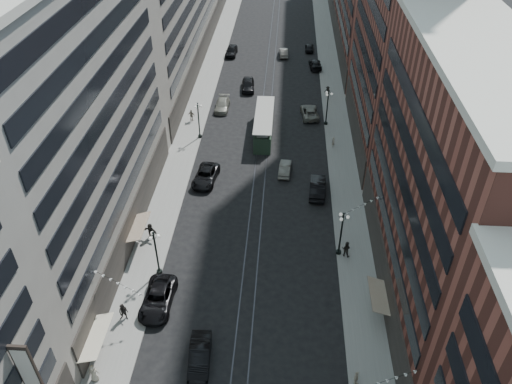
% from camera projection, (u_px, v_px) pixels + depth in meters
% --- Properties ---
extents(ground, '(220.00, 220.00, 0.00)m').
position_uv_depth(ground, '(265.00, 123.00, 75.95)').
color(ground, black).
rests_on(ground, ground).
extents(sidewalk_west, '(4.00, 180.00, 0.15)m').
position_uv_depth(sidewalk_west, '(203.00, 92.00, 84.44)').
color(sidewalk_west, gray).
rests_on(sidewalk_west, ground).
extents(sidewalk_east, '(4.00, 180.00, 0.15)m').
position_uv_depth(sidewalk_east, '(333.00, 95.00, 83.33)').
color(sidewalk_east, gray).
rests_on(sidewalk_east, ground).
extents(rail_west, '(0.12, 180.00, 0.02)m').
position_uv_depth(rail_west, '(264.00, 94.00, 83.96)').
color(rail_west, '#2D2D33').
rests_on(rail_west, ground).
extents(rail_east, '(0.12, 180.00, 0.02)m').
position_uv_depth(rail_east, '(272.00, 94.00, 83.89)').
color(rail_east, '#2D2D33').
rests_on(rail_east, ground).
extents(building_west_mid, '(8.00, 36.00, 28.00)m').
position_uv_depth(building_west_mid, '(72.00, 127.00, 46.86)').
color(building_west_mid, gray).
rests_on(building_west_mid, ground).
extents(building_east_mid, '(8.00, 30.00, 24.00)m').
position_uv_depth(building_east_mid, '(448.00, 189.00, 42.36)').
color(building_east_mid, brown).
rests_on(building_east_mid, ground).
extents(lamppost_sw_far, '(1.03, 1.14, 5.52)m').
position_uv_depth(lamppost_sw_far, '(156.00, 251.00, 49.03)').
color(lamppost_sw_far, black).
rests_on(lamppost_sw_far, sidewalk_west).
extents(lamppost_sw_mid, '(1.03, 1.14, 5.52)m').
position_uv_depth(lamppost_sw_mid, '(199.00, 119.00, 70.57)').
color(lamppost_sw_mid, black).
rests_on(lamppost_sw_mid, sidewalk_west).
extents(lamppost_se_far, '(1.03, 1.14, 5.52)m').
position_uv_depth(lamppost_se_far, '(341.00, 232.00, 51.30)').
color(lamppost_se_far, black).
rests_on(lamppost_se_far, sidewalk_east).
extents(lamppost_se_mid, '(1.03, 1.14, 5.52)m').
position_uv_depth(lamppost_se_mid, '(327.00, 106.00, 73.63)').
color(lamppost_se_mid, black).
rests_on(lamppost_se_mid, sidewalk_east).
extents(streetcar, '(2.58, 11.67, 3.23)m').
position_uv_depth(streetcar, '(264.00, 125.00, 72.45)').
color(streetcar, '#223526').
rests_on(streetcar, ground).
extents(car_2, '(2.88, 6.04, 1.66)m').
position_uv_depth(car_2, '(158.00, 299.00, 47.15)').
color(car_2, black).
rests_on(car_2, ground).
extents(car_5, '(2.05, 5.05, 1.63)m').
position_uv_depth(car_5, '(200.00, 356.00, 42.16)').
color(car_5, black).
rests_on(car_5, ground).
extents(pedestrian_1, '(0.93, 0.60, 1.78)m').
position_uv_depth(pedestrian_1, '(94.00, 373.00, 40.60)').
color(pedestrian_1, '#9C9581').
rests_on(pedestrian_1, sidewalk_west).
extents(pedestrian_2, '(0.94, 0.54, 1.90)m').
position_uv_depth(pedestrian_2, '(124.00, 312.00, 45.54)').
color(pedestrian_2, black).
rests_on(pedestrian_2, sidewalk_west).
extents(pedestrian_4, '(0.76, 1.04, 1.61)m').
position_uv_depth(pedestrian_4, '(356.00, 378.00, 40.32)').
color(pedestrian_4, beige).
rests_on(pedestrian_4, sidewalk_east).
extents(car_7, '(3.29, 6.03, 1.60)m').
position_uv_depth(car_7, '(206.00, 176.00, 63.35)').
color(car_7, black).
rests_on(car_7, ground).
extents(car_8, '(2.16, 5.17, 1.49)m').
position_uv_depth(car_8, '(222.00, 105.00, 79.13)').
color(car_8, gray).
rests_on(car_8, ground).
extents(car_9, '(2.28, 5.19, 1.74)m').
position_uv_depth(car_9, '(231.00, 51.00, 97.18)').
color(car_9, black).
rests_on(car_9, ground).
extents(car_10, '(2.24, 5.51, 1.78)m').
position_uv_depth(car_10, '(317.00, 187.00, 61.28)').
color(car_10, black).
rests_on(car_10, ground).
extents(car_11, '(3.05, 5.64, 1.50)m').
position_uv_depth(car_11, '(310.00, 112.00, 77.23)').
color(car_11, slate).
rests_on(car_11, ground).
extents(car_12, '(2.51, 5.25, 1.48)m').
position_uv_depth(car_12, '(315.00, 64.00, 92.22)').
color(car_12, black).
rests_on(car_12, ground).
extents(car_13, '(2.42, 5.33, 1.78)m').
position_uv_depth(car_13, '(248.00, 85.00, 84.77)').
color(car_13, black).
rests_on(car_13, ground).
extents(car_14, '(1.86, 4.54, 1.46)m').
position_uv_depth(car_14, '(284.00, 52.00, 96.84)').
color(car_14, slate).
rests_on(car_14, ground).
extents(pedestrian_5, '(1.85, 1.05, 1.92)m').
position_uv_depth(pedestrian_5, '(150.00, 231.00, 54.45)').
color(pedestrian_5, black).
rests_on(pedestrian_5, sidewalk_west).
extents(pedestrian_6, '(1.20, 0.79, 1.88)m').
position_uv_depth(pedestrian_6, '(192.00, 115.00, 75.62)').
color(pedestrian_6, gray).
rests_on(pedestrian_6, sidewalk_west).
extents(pedestrian_7, '(1.04, 0.78, 1.89)m').
position_uv_depth(pedestrian_7, '(346.00, 249.00, 52.21)').
color(pedestrian_7, black).
rests_on(pedestrian_7, sidewalk_east).
extents(pedestrian_8, '(0.67, 0.67, 1.56)m').
position_uv_depth(pedestrian_8, '(333.00, 142.00, 69.75)').
color(pedestrian_8, '#A69A89').
rests_on(pedestrian_8, sidewalk_east).
extents(pedestrian_9, '(1.21, 0.82, 1.74)m').
position_uv_depth(pedestrian_9, '(328.00, 91.00, 82.44)').
color(pedestrian_9, black).
rests_on(pedestrian_9, sidewalk_east).
extents(car_extra_0, '(1.74, 4.28, 1.38)m').
position_uv_depth(car_extra_0, '(285.00, 168.00, 64.91)').
color(car_extra_0, '#626057').
rests_on(car_extra_0, ground).
extents(car_extra_1, '(1.74, 4.15, 1.40)m').
position_uv_depth(car_extra_1, '(309.00, 47.00, 99.03)').
color(car_extra_1, black).
rests_on(car_extra_1, ground).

